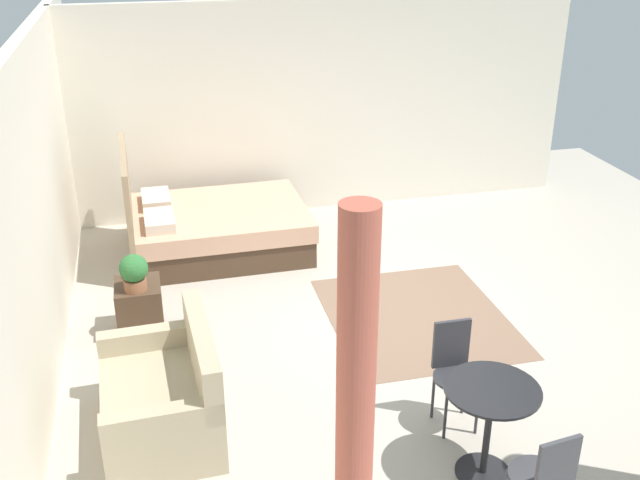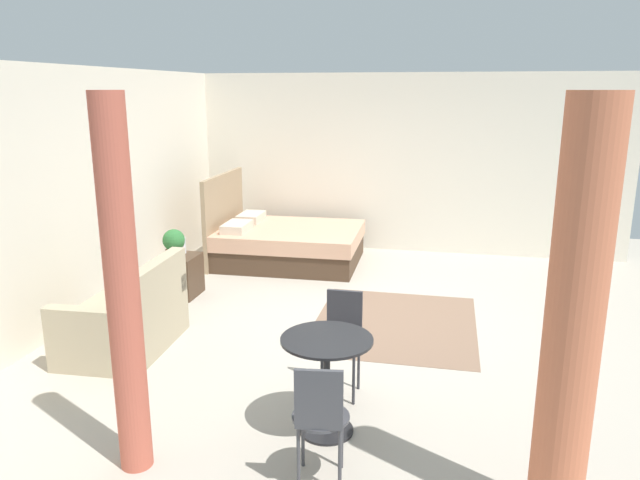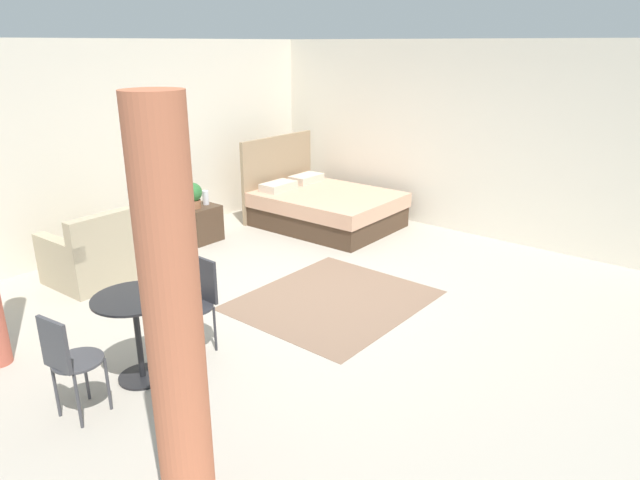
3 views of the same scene
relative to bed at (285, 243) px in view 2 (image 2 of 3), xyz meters
The scene contains 14 objects.
ground_plane 2.62m from the bed, 140.99° to the right, with size 9.25×9.54×0.02m, color #B2A899.
wall_back 2.80m from the bed, 141.09° to the left, with size 9.25×0.12×2.71m, color silver.
wall_right 2.24m from the bed, 56.05° to the right, with size 0.12×6.54×2.71m, color silver.
area_rug 2.73m from the bed, 138.48° to the right, with size 1.98×1.72×0.01m, color #7F604C.
bed is the anchor object (origin of this frame).
couch 3.29m from the bed, 167.83° to the left, with size 1.27×0.90×0.88m.
nightstand 1.87m from the bed, 152.54° to the left, with size 0.48×0.42×0.51m.
potted_plant 2.01m from the bed, 153.61° to the left, with size 0.26×0.26×0.35m.
vase 1.80m from the bed, 150.45° to the left, with size 0.09×0.09×0.20m.
balcony_table 4.49m from the bed, 160.59° to the right, with size 0.67×0.67×0.74m.
cafe_chair_near_window 5.11m from the bed, 162.04° to the right, with size 0.42×0.42×0.85m.
cafe_chair_near_couch 3.90m from the bed, 157.43° to the right, with size 0.37×0.37×0.86m.
curtain_left 5.80m from the bed, 148.74° to the right, with size 0.31×0.31×2.46m.
curtain_right 4.99m from the bed, behind, with size 0.21×0.21×2.46m.
Camera 2 is at (-6.05, -0.64, 2.46)m, focal length 33.34 mm.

